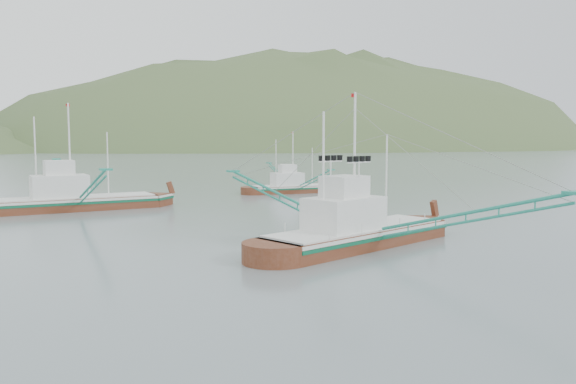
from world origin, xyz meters
name	(u,v)px	position (x,y,z in m)	size (l,w,h in m)	color
ground	(326,245)	(0.00, 0.00, 0.00)	(1200.00, 1200.00, 0.00)	slate
main_boat	(357,215)	(1.73, -1.27, 2.19)	(15.83, 26.99, 11.23)	#572512
bg_boat_left	(74,194)	(-13.77, 28.67, 1.64)	(16.51, 29.44, 11.92)	#572512
bg_boat_right	(294,184)	(15.49, 35.96, 1.25)	(12.65, 22.48, 9.11)	#572512
headland_right	(321,148)	(240.00, 430.00, 0.00)	(684.00, 432.00, 306.00)	#44592E
ridge_distant	(71,148)	(30.00, 560.00, 0.00)	(960.00, 400.00, 240.00)	slate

